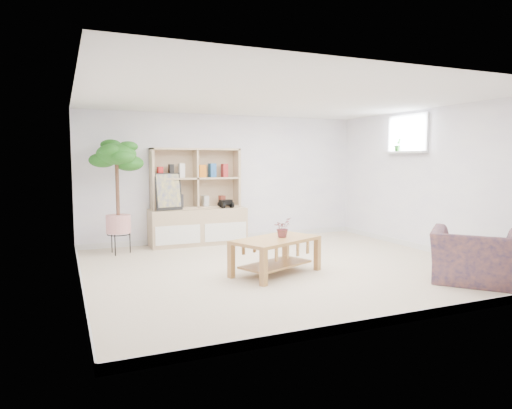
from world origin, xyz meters
name	(u,v)px	position (x,y,z in m)	size (l,w,h in m)	color
floor	(284,267)	(0.00, 0.00, 0.00)	(5.50, 5.00, 0.01)	#C2AE90
ceiling	(285,98)	(0.00, 0.00, 2.40)	(5.50, 5.00, 0.01)	white
walls	(284,184)	(0.00, 0.00, 1.20)	(5.51, 5.01, 2.40)	silver
baseboard	(284,263)	(0.00, 0.00, 0.05)	(5.50, 5.00, 0.10)	white
window	(408,134)	(2.73, 0.60, 2.00)	(0.10, 0.98, 0.68)	silver
window_sill	(405,152)	(2.67, 0.60, 1.68)	(0.14, 1.00, 0.04)	white
storage_unit	(198,197)	(-0.64, 2.24, 0.88)	(1.76, 0.59, 1.76)	tan
poster	(168,192)	(-1.19, 2.18, 0.99)	(0.47, 0.11, 0.66)	#FFE442
toy_truck	(226,203)	(-0.12, 2.16, 0.74)	(0.32, 0.22, 0.17)	black
coffee_table	(276,256)	(-0.28, -0.31, 0.24)	(1.19, 0.65, 0.49)	#A06F45
table_plant	(282,228)	(-0.16, -0.27, 0.62)	(0.24, 0.21, 0.27)	#1A4921
floor_tree	(118,197)	(-2.08, 1.90, 0.94)	(0.70, 0.70, 1.89)	#196715
armchair	(476,253)	(1.82, -1.72, 0.38)	(1.04, 0.90, 0.77)	#1C214A
sill_plant	(398,145)	(2.67, 0.78, 1.81)	(0.13, 0.10, 0.23)	#196715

